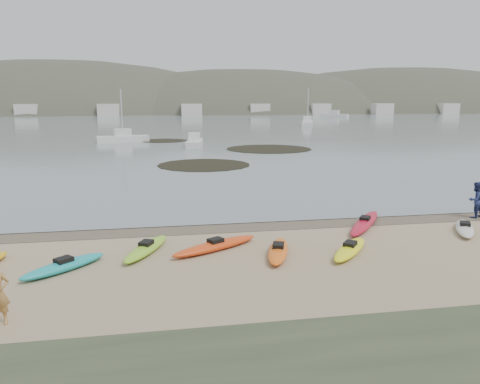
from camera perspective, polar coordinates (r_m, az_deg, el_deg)
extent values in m
plane|color=tan|center=(21.61, 0.00, -3.90)|extent=(600.00, 600.00, 0.00)
plane|color=brown|center=(21.32, 0.14, -4.10)|extent=(60.00, 60.00, 0.00)
plane|color=slate|center=(320.62, -9.39, 10.12)|extent=(1200.00, 1200.00, 0.00)
ellipsoid|color=teal|center=(16.91, -20.66, -8.42)|extent=(2.77, 2.67, 0.34)
ellipsoid|color=red|center=(21.90, 14.98, -3.63)|extent=(3.36, 4.22, 0.34)
ellipsoid|color=#8ED32A|center=(17.95, -11.34, -6.76)|extent=(2.01, 3.33, 0.34)
ellipsoid|color=#E24313|center=(17.94, -3.00, -6.56)|extent=(3.72, 2.60, 0.34)
ellipsoid|color=orange|center=(17.38, 4.68, -7.17)|extent=(1.63, 3.16, 0.34)
ellipsoid|color=#FEFF15|center=(17.98, 13.25, -6.81)|extent=(2.54, 2.90, 0.34)
ellipsoid|color=silver|center=(22.44, 25.71, -4.03)|extent=(2.12, 2.91, 0.34)
imported|color=navy|center=(25.25, 26.79, -0.87)|extent=(1.00, 0.87, 1.75)
cylinder|color=black|center=(40.70, -4.43, 3.29)|extent=(8.04, 8.04, 0.04)
cylinder|color=black|center=(53.83, 3.52, 5.25)|extent=(9.76, 9.76, 0.04)
cylinder|color=black|center=(65.21, -9.26, 6.18)|extent=(6.32, 6.32, 0.04)
cube|color=silver|center=(64.46, -14.10, 6.32)|extent=(6.98, 3.28, 0.94)
cube|color=silver|center=(57.13, -5.56, 5.97)|extent=(2.60, 6.31, 0.86)
cube|color=silver|center=(101.86, 8.21, 8.28)|extent=(4.61, 7.98, 1.08)
cube|color=silver|center=(149.72, 11.42, 9.12)|extent=(8.34, 7.00, 1.20)
ellipsoid|color=#384235|center=(220.76, -20.70, 4.40)|extent=(220.00, 120.00, 80.00)
ellipsoid|color=#384235|center=(215.08, 0.50, 5.68)|extent=(200.00, 110.00, 68.00)
ellipsoid|color=#384235|center=(253.83, 19.39, 5.50)|extent=(230.00, 130.00, 76.00)
cube|color=beige|center=(169.98, -23.26, 9.14)|extent=(7.00, 5.00, 4.00)
cube|color=beige|center=(166.21, -15.08, 9.63)|extent=(7.00, 5.00, 4.00)
cube|color=beige|center=(165.86, -6.68, 9.94)|extent=(7.00, 5.00, 4.00)
cube|color=beige|center=(168.96, 1.60, 10.03)|extent=(7.00, 5.00, 4.00)
cube|color=beige|center=(175.31, 9.43, 9.93)|extent=(7.00, 5.00, 4.00)
cube|color=beige|center=(184.59, 16.59, 9.68)|extent=(7.00, 5.00, 4.00)
cube|color=beige|center=(196.38, 22.96, 9.33)|extent=(7.00, 5.00, 4.00)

